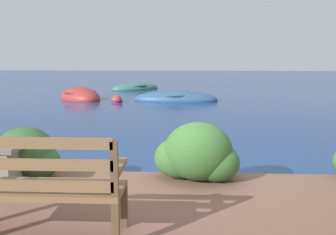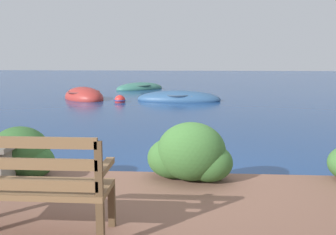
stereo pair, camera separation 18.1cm
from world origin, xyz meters
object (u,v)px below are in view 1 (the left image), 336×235
at_px(rowboat_nearest, 176,99).
at_px(mooring_buoy, 117,100).
at_px(park_bench, 41,185).
at_px(rowboat_far, 135,88).
at_px(rowboat_mid, 80,98).

distance_m(rowboat_nearest, mooring_buoy, 2.33).
xyz_separation_m(park_bench, rowboat_nearest, (0.82, 11.83, -0.64)).
bearing_deg(park_bench, rowboat_far, 99.71).
distance_m(rowboat_nearest, rowboat_far, 5.40).
bearing_deg(park_bench, rowboat_nearest, 90.80).
xyz_separation_m(rowboat_nearest, rowboat_mid, (-3.91, 0.24, 0.02)).
height_order(rowboat_far, mooring_buoy, rowboat_far).
relative_size(rowboat_nearest, mooring_buoy, 7.48).
relative_size(rowboat_nearest, rowboat_mid, 1.32).
relative_size(rowboat_nearest, rowboat_far, 1.18).
xyz_separation_m(rowboat_far, mooring_buoy, (0.02, -5.52, 0.01)).
relative_size(park_bench, mooring_buoy, 3.05).
bearing_deg(rowboat_mid, rowboat_nearest, -136.37).
xyz_separation_m(rowboat_nearest, rowboat_far, (-2.27, 4.91, -0.00)).
distance_m(rowboat_nearest, rowboat_mid, 3.92).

